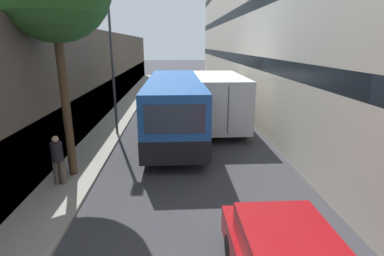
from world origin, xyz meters
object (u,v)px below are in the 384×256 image
(box_truck, at_px, (216,98))
(street_lamp, at_px, (110,23))
(bus, at_px, (175,106))
(pedestrian, at_px, (58,159))
(panel_van, at_px, (165,84))

(box_truck, distance_m, street_lamp, 7.03)
(bus, bearing_deg, box_truck, 43.16)
(bus, bearing_deg, street_lamp, 172.50)
(street_lamp, bearing_deg, pedestrian, -97.65)
(bus, height_order, panel_van, bus)
(box_truck, distance_m, pedestrian, 10.02)
(bus, xyz_separation_m, pedestrian, (-3.85, -5.51, -0.57))
(bus, xyz_separation_m, street_lamp, (-3.06, 0.40, 3.99))
(panel_van, relative_size, pedestrian, 2.58)
(box_truck, relative_size, pedestrian, 5.07)
(box_truck, xyz_separation_m, pedestrian, (-6.28, -7.79, -0.59))
(street_lamp, bearing_deg, bus, -7.50)
(box_truck, relative_size, panel_van, 1.96)
(box_truck, xyz_separation_m, panel_van, (-3.35, 10.17, -0.45))
(box_truck, bearing_deg, pedestrian, -128.88)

